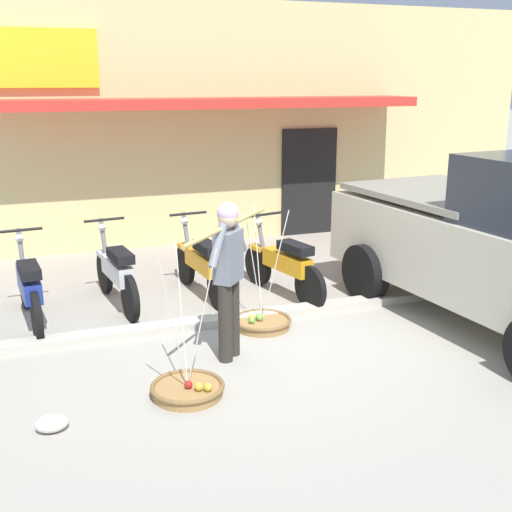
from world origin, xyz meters
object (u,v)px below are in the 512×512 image
(fruit_basket_left_side, at_px, (262,322))
(motorcycle_nearest_shop, at_px, (29,288))
(motorcycle_second_in_row, at_px, (117,273))
(fruit_vendor, at_px, (228,270))
(fruit_basket_right_side, at_px, (188,389))
(motorcycle_end_of_row, at_px, (284,265))
(plastic_litter_bag, at_px, (52,423))
(motorcycle_third_in_row, at_px, (201,265))

(fruit_basket_left_side, xyz_separation_m, motorcycle_nearest_shop, (-2.60, 1.08, 0.38))
(motorcycle_second_in_row, bearing_deg, fruit_vendor, -66.20)
(motorcycle_nearest_shop, distance_m, motorcycle_second_in_row, 1.11)
(fruit_basket_right_side, bearing_deg, motorcycle_nearest_shop, 118.84)
(motorcycle_end_of_row, bearing_deg, fruit_vendor, -128.49)
(plastic_litter_bag, bearing_deg, motorcycle_second_in_row, 71.67)
(motorcycle_nearest_shop, height_order, motorcycle_second_in_row, same)
(plastic_litter_bag, bearing_deg, motorcycle_end_of_row, 38.73)
(motorcycle_end_of_row, bearing_deg, motorcycle_third_in_row, 159.15)
(fruit_basket_right_side, bearing_deg, fruit_basket_left_side, 47.53)
(fruit_vendor, xyz_separation_m, motorcycle_third_in_row, (0.25, 2.03, -0.53))
(motorcycle_second_in_row, bearing_deg, motorcycle_third_in_row, 0.29)
(motorcycle_second_in_row, distance_m, motorcycle_end_of_row, 2.23)
(fruit_basket_left_side, xyz_separation_m, motorcycle_second_in_row, (-1.52, 1.34, 0.38))
(fruit_vendor, relative_size, motorcycle_nearest_shop, 0.93)
(fruit_basket_left_side, relative_size, motorcycle_nearest_shop, 0.80)
(motorcycle_nearest_shop, relative_size, plastic_litter_bag, 6.50)
(fruit_basket_left_side, distance_m, motorcycle_nearest_shop, 2.84)
(fruit_vendor, distance_m, motorcycle_second_in_row, 2.28)
(fruit_basket_right_side, distance_m, motorcycle_third_in_row, 2.88)
(fruit_basket_right_side, xyz_separation_m, motorcycle_third_in_row, (0.87, 2.72, 0.38))
(fruit_basket_left_side, distance_m, motorcycle_third_in_row, 1.45)
(motorcycle_nearest_shop, bearing_deg, plastic_litter_bag, -87.67)
(fruit_vendor, relative_size, fruit_basket_left_side, 1.17)
(plastic_litter_bag, bearing_deg, fruit_basket_left_side, 32.51)
(fruit_vendor, bearing_deg, motorcycle_end_of_row, 51.51)
(motorcycle_nearest_shop, relative_size, motorcycle_end_of_row, 1.02)
(motorcycle_third_in_row, distance_m, plastic_litter_bag, 3.64)
(fruit_basket_left_side, relative_size, motorcycle_second_in_row, 0.80)
(motorcycle_second_in_row, height_order, motorcycle_third_in_row, same)
(motorcycle_nearest_shop, xyz_separation_m, motorcycle_third_in_row, (2.22, 0.27, 0.00))
(motorcycle_third_in_row, xyz_separation_m, motorcycle_end_of_row, (1.05, -0.40, 0.00))
(motorcycle_second_in_row, height_order, motorcycle_end_of_row, same)
(motorcycle_nearest_shop, height_order, motorcycle_third_in_row, same)
(fruit_basket_right_side, bearing_deg, plastic_litter_bag, -169.99)
(fruit_vendor, xyz_separation_m, motorcycle_nearest_shop, (-1.98, 1.76, -0.53))
(motorcycle_nearest_shop, bearing_deg, motorcycle_third_in_row, 7.05)
(motorcycle_nearest_shop, relative_size, motorcycle_second_in_row, 1.00)
(fruit_basket_left_side, relative_size, motorcycle_third_in_row, 0.80)
(fruit_basket_left_side, height_order, fruit_basket_right_side, same)
(fruit_basket_left_side, height_order, motorcycle_end_of_row, fruit_basket_left_side)
(motorcycle_third_in_row, bearing_deg, fruit_vendor, -96.91)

